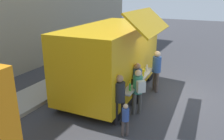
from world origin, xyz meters
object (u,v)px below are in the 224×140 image
Objects in this scene: child_near_queue at (125,117)px; food_truck_main at (112,57)px; customer_front_ordering at (137,80)px; customer_mid_with_backpack at (138,88)px; trash_bin at (110,54)px; customer_extra_browsing at (157,68)px; customer_rear_waiting at (119,96)px.

food_truck_main is at bearing -0.38° from child_near_queue.
customer_front_ordering is 0.76m from customer_mid_with_backpack.
customer_front_ordering is at bearing -21.70° from customer_mid_with_backpack.
customer_extra_browsing reaches higher than trash_bin.
food_truck_main is 3.40m from child_near_queue.
customer_rear_waiting is at bearing 117.52° from customer_mid_with_backpack.
customer_front_ordering is (-0.66, -1.35, -0.57)m from food_truck_main.
customer_rear_waiting is at bearing 7.51° from child_near_queue.
trash_bin is 8.20m from child_near_queue.
food_truck_main reaches higher than trash_bin.
customer_mid_with_backpack is at bearing -145.19° from trash_bin.
customer_extra_browsing is (-3.44, -3.97, 0.64)m from trash_bin.
food_truck_main is 3.24× the size of customer_rear_waiting.
child_near_queue is at bearing -149.40° from food_truck_main.
trash_bin is at bearing -83.33° from customer_extra_browsing.
customer_mid_with_backpack is 1.44m from child_near_queue.
food_truck_main reaches higher than customer_mid_with_backpack.
child_near_queue is (-1.39, -0.13, -0.37)m from customer_mid_with_backpack.
food_truck_main is 5.25× the size of child_near_queue.
customer_rear_waiting is 0.75m from child_near_queue.
customer_mid_with_backpack is 0.91× the size of customer_extra_browsing.
customer_mid_with_backpack reaches higher than trash_bin.
food_truck_main reaches higher than customer_rear_waiting.
customer_mid_with_backpack reaches higher than child_near_queue.
food_truck_main is at bearing -13.58° from customer_extra_browsing.
trash_bin is at bearing -3.27° from child_near_queue.
food_truck_main is at bearing -151.92° from trash_bin.
trash_bin is 0.49× the size of customer_extra_browsing.
trash_bin is at bearing -21.07° from customer_front_ordering.
child_near_queue is at bearing 140.66° from customer_mid_with_backpack.
customer_extra_browsing reaches higher than customer_rear_waiting.
customer_mid_with_backpack is (-0.70, -0.30, 0.01)m from customer_front_ordering.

